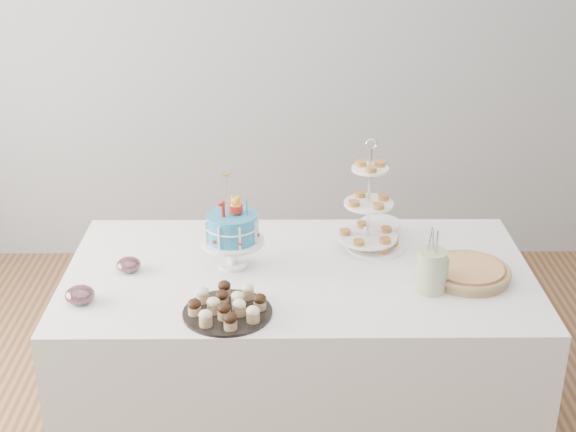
{
  "coord_description": "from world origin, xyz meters",
  "views": [
    {
      "loc": [
        -0.07,
        -2.62,
        2.32
      ],
      "look_at": [
        -0.04,
        0.3,
        1.02
      ],
      "focal_mm": 50.0,
      "sensor_mm": 36.0,
      "label": 1
    }
  ],
  "objects_px": {
    "pie": "(468,272)",
    "table": "(298,318)",
    "utensil_pitcher": "(431,269)",
    "pastry_plate": "(376,244)",
    "jam_bowl_a": "(80,295)",
    "cupcake_tray": "(227,305)",
    "birthday_cake": "(233,242)",
    "jam_bowl_b": "(129,265)",
    "plate_stack": "(380,229)",
    "tiered_stand": "(369,204)"
  },
  "relations": [
    {
      "from": "pie",
      "to": "table",
      "type": "bearing_deg",
      "value": 173.77
    },
    {
      "from": "pie",
      "to": "utensil_pitcher",
      "type": "relative_size",
      "value": 1.3
    },
    {
      "from": "pastry_plate",
      "to": "jam_bowl_a",
      "type": "xyz_separation_m",
      "value": [
        -1.18,
        -0.46,
        0.01
      ]
    },
    {
      "from": "table",
      "to": "cupcake_tray",
      "type": "bearing_deg",
      "value": -128.67
    },
    {
      "from": "birthday_cake",
      "to": "utensil_pitcher",
      "type": "bearing_deg",
      "value": -35.19
    },
    {
      "from": "utensil_pitcher",
      "to": "birthday_cake",
      "type": "bearing_deg",
      "value": 174.36
    },
    {
      "from": "pastry_plate",
      "to": "jam_bowl_a",
      "type": "height_order",
      "value": "jam_bowl_a"
    },
    {
      "from": "pastry_plate",
      "to": "jam_bowl_b",
      "type": "relative_size",
      "value": 2.57
    },
    {
      "from": "pie",
      "to": "plate_stack",
      "type": "relative_size",
      "value": 1.87
    },
    {
      "from": "table",
      "to": "pie",
      "type": "bearing_deg",
      "value": -6.23
    },
    {
      "from": "plate_stack",
      "to": "jam_bowl_a",
      "type": "height_order",
      "value": "plate_stack"
    },
    {
      "from": "birthday_cake",
      "to": "tiered_stand",
      "type": "relative_size",
      "value": 0.8
    },
    {
      "from": "table",
      "to": "tiered_stand",
      "type": "bearing_deg",
      "value": 34.23
    },
    {
      "from": "birthday_cake",
      "to": "tiered_stand",
      "type": "height_order",
      "value": "tiered_stand"
    },
    {
      "from": "pie",
      "to": "birthday_cake",
      "type": "bearing_deg",
      "value": 173.02
    },
    {
      "from": "table",
      "to": "plate_stack",
      "type": "bearing_deg",
      "value": 41.23
    },
    {
      "from": "table",
      "to": "utensil_pitcher",
      "type": "xyz_separation_m",
      "value": [
        0.51,
        -0.17,
        0.32
      ]
    },
    {
      "from": "plate_stack",
      "to": "cupcake_tray",
      "type": "bearing_deg",
      "value": -134.03
    },
    {
      "from": "table",
      "to": "birthday_cake",
      "type": "height_order",
      "value": "birthday_cake"
    },
    {
      "from": "cupcake_tray",
      "to": "table",
      "type": "bearing_deg",
      "value": 51.33
    },
    {
      "from": "pastry_plate",
      "to": "utensil_pitcher",
      "type": "distance_m",
      "value": 0.43
    },
    {
      "from": "tiered_stand",
      "to": "jam_bowl_b",
      "type": "xyz_separation_m",
      "value": [
        -1.0,
        -0.2,
        -0.18
      ]
    },
    {
      "from": "jam_bowl_b",
      "to": "utensil_pitcher",
      "type": "distance_m",
      "value": 1.23
    },
    {
      "from": "table",
      "to": "plate_stack",
      "type": "distance_m",
      "value": 0.56
    },
    {
      "from": "tiered_stand",
      "to": "pastry_plate",
      "type": "distance_m",
      "value": 0.2
    },
    {
      "from": "cupcake_tray",
      "to": "jam_bowl_b",
      "type": "distance_m",
      "value": 0.55
    },
    {
      "from": "jam_bowl_a",
      "to": "table",
      "type": "bearing_deg",
      "value": 16.69
    },
    {
      "from": "birthday_cake",
      "to": "pie",
      "type": "relative_size",
      "value": 1.18
    },
    {
      "from": "table",
      "to": "pie",
      "type": "relative_size",
      "value": 5.61
    },
    {
      "from": "birthday_cake",
      "to": "jam_bowl_a",
      "type": "height_order",
      "value": "birthday_cake"
    },
    {
      "from": "tiered_stand",
      "to": "plate_stack",
      "type": "bearing_deg",
      "value": 59.98
    },
    {
      "from": "tiered_stand",
      "to": "jam_bowl_a",
      "type": "relative_size",
      "value": 4.43
    },
    {
      "from": "pie",
      "to": "tiered_stand",
      "type": "relative_size",
      "value": 0.68
    },
    {
      "from": "cupcake_tray",
      "to": "pastry_plate",
      "type": "xyz_separation_m",
      "value": [
        0.61,
        0.55,
        -0.02
      ]
    },
    {
      "from": "pastry_plate",
      "to": "jam_bowl_a",
      "type": "distance_m",
      "value": 1.27
    },
    {
      "from": "jam_bowl_b",
      "to": "plate_stack",
      "type": "bearing_deg",
      "value": 16.77
    },
    {
      "from": "plate_stack",
      "to": "jam_bowl_b",
      "type": "distance_m",
      "value": 1.12
    },
    {
      "from": "table",
      "to": "plate_stack",
      "type": "height_order",
      "value": "plate_stack"
    },
    {
      "from": "jam_bowl_a",
      "to": "utensil_pitcher",
      "type": "bearing_deg",
      "value": 3.48
    },
    {
      "from": "tiered_stand",
      "to": "pastry_plate",
      "type": "bearing_deg",
      "value": 10.5
    },
    {
      "from": "table",
      "to": "tiered_stand",
      "type": "height_order",
      "value": "tiered_stand"
    },
    {
      "from": "plate_stack",
      "to": "jam_bowl_a",
      "type": "relative_size",
      "value": 1.61
    },
    {
      "from": "cupcake_tray",
      "to": "jam_bowl_b",
      "type": "xyz_separation_m",
      "value": [
        -0.43,
        0.34,
        -0.01
      ]
    },
    {
      "from": "cupcake_tray",
      "to": "plate_stack",
      "type": "xyz_separation_m",
      "value": [
        0.64,
        0.66,
        -0.0
      ]
    },
    {
      "from": "pastry_plate",
      "to": "cupcake_tray",
      "type": "bearing_deg",
      "value": -137.97
    },
    {
      "from": "birthday_cake",
      "to": "cupcake_tray",
      "type": "relative_size",
      "value": 1.2
    },
    {
      "from": "pie",
      "to": "jam_bowl_a",
      "type": "height_order",
      "value": "jam_bowl_a"
    },
    {
      "from": "tiered_stand",
      "to": "utensil_pitcher",
      "type": "distance_m",
      "value": 0.45
    },
    {
      "from": "cupcake_tray",
      "to": "tiered_stand",
      "type": "relative_size",
      "value": 0.67
    },
    {
      "from": "pie",
      "to": "tiered_stand",
      "type": "height_order",
      "value": "tiered_stand"
    }
  ]
}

